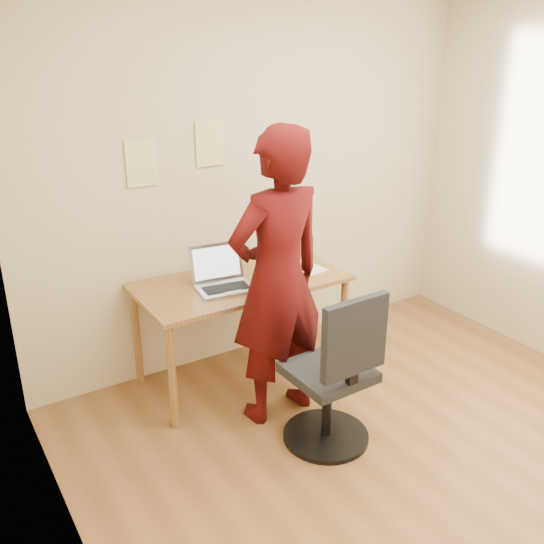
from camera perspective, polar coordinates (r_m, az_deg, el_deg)
room at (r=3.02m, az=15.76°, el=2.75°), size 3.58×3.58×2.78m
desk at (r=4.09m, az=-2.92°, el=-1.90°), size 1.40×0.70×0.74m
laptop at (r=3.94m, az=-4.73°, el=-0.67°), size 0.39×0.36×0.26m
paper_sheet at (r=4.27m, az=3.12°, el=0.44°), size 0.23×0.31×0.00m
phone at (r=4.05m, az=1.83°, el=-0.72°), size 0.08×0.12×0.01m
wall_note_left at (r=3.94m, az=-12.14°, el=10.02°), size 0.21×0.00×0.30m
wall_note_mid at (r=4.11m, az=-5.83°, el=11.95°), size 0.21×0.00×0.30m
wall_note_right at (r=4.38m, az=0.47°, el=11.61°), size 0.18×0.00×0.24m
office_chair at (r=3.53m, az=5.96°, el=-10.25°), size 0.52×0.52×0.99m
person at (r=3.60m, az=0.51°, el=-0.71°), size 0.70×0.49×1.83m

